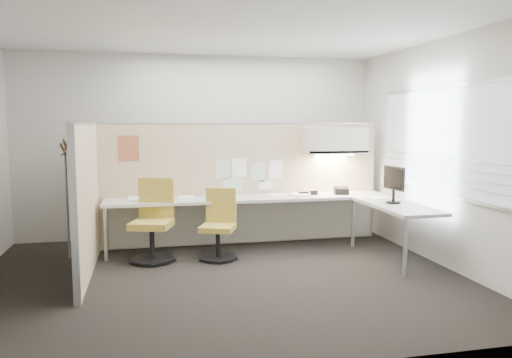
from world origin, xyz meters
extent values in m
cube|color=black|center=(0.00, 0.00, -0.01)|extent=(5.50, 4.50, 0.01)
cube|color=white|center=(0.00, 0.00, 2.80)|extent=(5.50, 4.50, 0.01)
cube|color=beige|center=(0.00, 2.25, 1.40)|extent=(5.50, 0.02, 2.80)
cube|color=beige|center=(0.00, -2.25, 1.40)|extent=(5.50, 0.02, 2.80)
cube|color=beige|center=(2.75, 0.00, 1.40)|extent=(0.02, 4.50, 2.80)
cube|color=#9FAEB9|center=(2.73, 0.00, 1.55)|extent=(0.01, 2.80, 1.30)
cube|color=#C8B08A|center=(0.55, 1.60, 0.88)|extent=(4.10, 0.06, 1.75)
cube|color=#C8B08A|center=(-1.50, 0.50, 0.88)|extent=(0.06, 2.20, 1.75)
cube|color=beige|center=(0.60, 1.27, 0.71)|extent=(4.00, 0.60, 0.04)
cube|color=beige|center=(2.30, 0.23, 0.71)|extent=(0.60, 1.47, 0.04)
cube|color=beige|center=(0.60, 1.54, 0.34)|extent=(3.90, 0.02, 0.64)
cylinder|color=#A5A8AA|center=(-1.35, 1.02, 0.34)|extent=(0.05, 0.05, 0.69)
cylinder|color=#A5A8AA|center=(2.05, -0.45, 0.34)|extent=(0.05, 0.05, 0.69)
cylinder|color=#A5A8AA|center=(2.05, 1.02, 0.34)|extent=(0.05, 0.05, 0.69)
cube|color=beige|center=(1.90, 1.39, 1.51)|extent=(0.90, 0.36, 0.38)
cube|color=#FFEABF|center=(1.90, 1.39, 1.30)|extent=(0.60, 0.06, 0.02)
cube|color=#8CBF8C|center=(0.25, 1.57, 1.10)|extent=(0.21, 0.00, 0.28)
cube|color=white|center=(0.50, 1.57, 1.12)|extent=(0.21, 0.00, 0.28)
cube|color=#8CBF8C|center=(0.78, 1.57, 1.05)|extent=(0.21, 0.00, 0.28)
cube|color=white|center=(1.05, 1.57, 1.08)|extent=(0.21, 0.00, 0.28)
cube|color=#8CBF8C|center=(0.40, 1.57, 0.88)|extent=(0.28, 0.00, 0.18)
cube|color=white|center=(0.90, 1.57, 0.86)|extent=(0.21, 0.00, 0.14)
cube|color=orange|center=(-1.05, 1.57, 1.42)|extent=(0.28, 0.00, 0.35)
cylinder|color=black|center=(-0.77, 0.85, 0.03)|extent=(0.55, 0.55, 0.03)
cylinder|color=black|center=(-0.77, 0.85, 0.24)|extent=(0.06, 0.06, 0.42)
cube|color=gold|center=(-0.77, 0.85, 0.49)|extent=(0.61, 0.61, 0.08)
cube|color=gold|center=(-0.70, 1.07, 0.79)|extent=(0.46, 0.20, 0.53)
cylinder|color=black|center=(0.06, 0.76, 0.03)|extent=(0.47, 0.47, 0.03)
cylinder|color=black|center=(0.06, 0.76, 0.21)|extent=(0.05, 0.05, 0.36)
cube|color=gold|center=(0.06, 0.76, 0.42)|extent=(0.54, 0.54, 0.07)
cube|color=gold|center=(0.14, 0.95, 0.68)|extent=(0.39, 0.20, 0.46)
cylinder|color=black|center=(2.30, 0.33, 0.74)|extent=(0.19, 0.19, 0.02)
cylinder|color=black|center=(2.30, 0.33, 0.82)|extent=(0.04, 0.04, 0.17)
cube|color=black|center=(2.30, 0.33, 1.06)|extent=(0.06, 0.45, 0.30)
cube|color=black|center=(2.30, 0.33, 1.06)|extent=(0.03, 0.41, 0.26)
cube|color=black|center=(1.96, 1.26, 0.78)|extent=(0.24, 0.23, 0.12)
cylinder|color=black|center=(1.87, 1.28, 0.81)|extent=(0.07, 0.17, 0.04)
cube|color=black|center=(1.39, 1.27, 0.76)|extent=(0.14, 0.07, 0.05)
cube|color=black|center=(1.55, 1.29, 0.76)|extent=(0.11, 0.07, 0.06)
cube|color=silver|center=(-1.50, -0.37, 1.77)|extent=(0.14, 0.02, 0.02)
cylinder|color=silver|center=(-1.57, -0.37, 1.69)|extent=(0.02, 0.02, 0.14)
cube|color=#AD7F4C|center=(-1.57, -0.37, 1.56)|extent=(0.02, 0.42, 0.12)
cube|color=#AD7F4C|center=(-1.60, -0.34, 1.52)|extent=(0.02, 0.42, 0.12)
cube|color=gray|center=(-1.58, -0.42, 0.96)|extent=(0.01, 0.07, 1.04)
cube|color=white|center=(-0.96, 1.31, 0.75)|extent=(0.25, 0.31, 0.03)
cube|color=white|center=(-0.29, 1.34, 0.74)|extent=(0.23, 0.30, 0.02)
cube|color=white|center=(0.17, 1.25, 0.75)|extent=(0.25, 0.31, 0.04)
cube|color=white|center=(0.99, 1.33, 0.74)|extent=(0.26, 0.33, 0.01)
cube|color=white|center=(1.32, 1.25, 0.74)|extent=(0.25, 0.32, 0.03)
cube|color=white|center=(2.26, 0.74, 0.74)|extent=(0.27, 0.33, 0.02)
camera|label=1|loc=(-0.82, -5.52, 1.76)|focal=35.00mm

